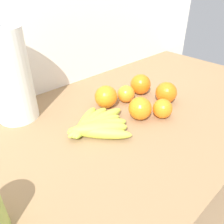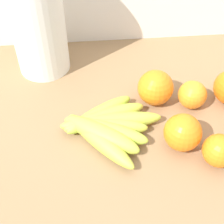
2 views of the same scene
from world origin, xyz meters
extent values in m
cube|color=olive|center=(0.00, 0.00, 0.43)|extent=(1.53, 0.71, 0.85)
cube|color=silver|center=(0.00, 0.38, 0.65)|extent=(1.93, 0.06, 1.30)
ellipsoid|color=gold|center=(-0.11, -0.02, 0.87)|extent=(0.15, 0.17, 0.04)
ellipsoid|color=#B6C43F|center=(-0.10, -0.01, 0.88)|extent=(0.17, 0.14, 0.04)
ellipsoid|color=#ABCA3F|center=(-0.09, 0.00, 0.87)|extent=(0.18, 0.11, 0.04)
ellipsoid|color=#B0BC3F|center=(-0.09, 0.01, 0.87)|extent=(0.18, 0.06, 0.04)
ellipsoid|color=#ABC33F|center=(-0.08, 0.02, 0.87)|extent=(0.22, 0.05, 0.04)
ellipsoid|color=gold|center=(-0.09, 0.04, 0.87)|extent=(0.19, 0.09, 0.04)
ellipsoid|color=#AAD03F|center=(-0.10, 0.05, 0.87)|extent=(0.16, 0.12, 0.04)
sphere|color=orange|center=(0.06, -0.04, 0.89)|extent=(0.08, 0.08, 0.08)
sphere|color=orange|center=(0.11, 0.08, 0.89)|extent=(0.06, 0.06, 0.06)
sphere|color=orange|center=(0.12, -0.08, 0.89)|extent=(0.07, 0.07, 0.07)
sphere|color=orange|center=(0.03, 0.10, 0.89)|extent=(0.08, 0.08, 0.08)
cylinder|color=white|center=(-0.23, 0.25, 1.00)|extent=(0.13, 0.13, 0.29)
cylinder|color=gray|center=(-0.23, 0.25, 1.01)|extent=(0.02, 0.02, 0.32)
camera|label=1|loc=(-0.44, -0.43, 1.27)|focal=36.12mm
camera|label=2|loc=(-0.12, -0.43, 1.38)|focal=51.99mm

